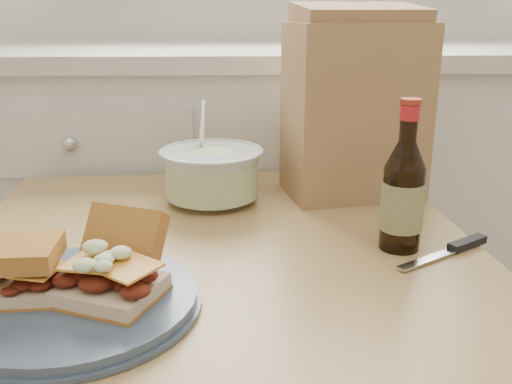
{
  "coord_description": "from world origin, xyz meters",
  "views": [
    {
      "loc": [
        -0.13,
        0.13,
        1.04
      ],
      "look_at": [
        -0.1,
        0.98,
        0.76
      ],
      "focal_mm": 40.0,
      "sensor_mm": 36.0,
      "label": 1
    }
  ],
  "objects_px": {
    "plate": "(75,302)",
    "paper_bag": "(355,111)",
    "dining_table": "(220,300)",
    "coleslaw_bowl": "(212,176)",
    "beer_bottle": "(403,194)"
  },
  "relations": [
    {
      "from": "plate",
      "to": "paper_bag",
      "type": "relative_size",
      "value": 0.92
    },
    {
      "from": "dining_table",
      "to": "plate",
      "type": "relative_size",
      "value": 2.86
    },
    {
      "from": "plate",
      "to": "coleslaw_bowl",
      "type": "relative_size",
      "value": 1.54
    },
    {
      "from": "beer_bottle",
      "to": "paper_bag",
      "type": "distance_m",
      "value": 0.29
    },
    {
      "from": "dining_table",
      "to": "plate",
      "type": "height_order",
      "value": "plate"
    },
    {
      "from": "dining_table",
      "to": "plate",
      "type": "xyz_separation_m",
      "value": [
        -0.17,
        -0.2,
        0.11
      ]
    },
    {
      "from": "paper_bag",
      "to": "plate",
      "type": "bearing_deg",
      "value": -144.25
    },
    {
      "from": "dining_table",
      "to": "coleslaw_bowl",
      "type": "relative_size",
      "value": 4.4
    },
    {
      "from": "beer_bottle",
      "to": "plate",
      "type": "bearing_deg",
      "value": 178.87
    },
    {
      "from": "paper_bag",
      "to": "coleslaw_bowl",
      "type": "bearing_deg",
      "value": 178.55
    },
    {
      "from": "coleslaw_bowl",
      "to": "beer_bottle",
      "type": "height_order",
      "value": "beer_bottle"
    },
    {
      "from": "dining_table",
      "to": "plate",
      "type": "bearing_deg",
      "value": -134.94
    },
    {
      "from": "plate",
      "to": "paper_bag",
      "type": "height_order",
      "value": "paper_bag"
    },
    {
      "from": "paper_bag",
      "to": "dining_table",
      "type": "bearing_deg",
      "value": -146.21
    },
    {
      "from": "dining_table",
      "to": "coleslaw_bowl",
      "type": "distance_m",
      "value": 0.26
    }
  ]
}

